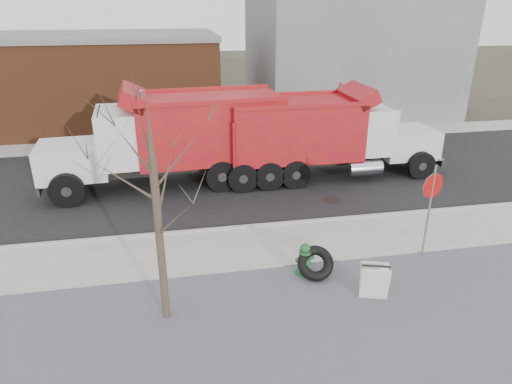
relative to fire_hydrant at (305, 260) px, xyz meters
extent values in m
plane|color=#383328|center=(-0.54, 1.41, -0.43)|extent=(120.00, 120.00, 0.00)
cube|color=gray|center=(-0.54, -2.09, -0.42)|extent=(60.00, 5.00, 0.03)
cube|color=#9E9B93|center=(-0.54, 1.66, -0.40)|extent=(60.00, 2.50, 0.06)
cube|color=#9E9B93|center=(-0.54, 2.96, -0.38)|extent=(60.00, 0.15, 0.11)
cube|color=black|center=(-0.54, 7.71, -0.42)|extent=(60.00, 9.40, 0.02)
cube|color=#9E9B93|center=(-0.54, 13.41, -0.40)|extent=(60.00, 2.00, 0.06)
cube|color=gray|center=(8.46, 19.41, 3.57)|extent=(12.00, 10.00, 8.00)
cube|color=brown|center=(-10.54, 18.41, 2.07)|extent=(20.00, 8.00, 5.00)
cube|color=gray|center=(-10.54, 18.41, 4.72)|extent=(20.20, 8.20, 0.30)
cylinder|color=#382D23|center=(-3.74, -1.19, 1.57)|extent=(0.18, 0.18, 4.00)
cone|color=#382D23|center=(-3.74, -1.19, 4.17)|extent=(0.14, 0.14, 1.20)
cylinder|color=#256132|center=(0.00, 0.01, -0.40)|extent=(0.50, 0.50, 0.07)
cylinder|color=#256132|center=(0.00, 0.01, -0.06)|extent=(0.26, 0.26, 0.68)
cylinder|color=#256132|center=(0.00, 0.01, 0.25)|extent=(0.34, 0.34, 0.06)
sphere|color=#256132|center=(0.00, 0.01, 0.36)|extent=(0.27, 0.27, 0.27)
cylinder|color=#256132|center=(0.00, 0.01, 0.48)|extent=(0.06, 0.06, 0.07)
cylinder|color=#256132|center=(-0.19, -0.03, 0.05)|extent=(0.16, 0.15, 0.13)
cylinder|color=#256132|center=(0.19, 0.05, 0.05)|extent=(0.16, 0.15, 0.13)
cylinder|color=#256132|center=(0.04, -0.18, 0.02)|extent=(0.19, 0.17, 0.17)
torus|color=black|center=(0.24, -0.21, 0.00)|extent=(1.13, 1.03, 0.90)
cylinder|color=gray|center=(3.70, 0.31, 0.98)|extent=(0.06, 0.06, 2.82)
cylinder|color=#B30E0C|center=(3.70, 0.31, 1.78)|extent=(0.74, 0.25, 0.76)
cube|color=white|center=(1.34, -1.53, 0.06)|extent=(0.73, 0.43, 0.94)
cube|color=white|center=(1.40, -1.34, 0.06)|extent=(0.73, 0.43, 0.94)
cube|color=black|center=(1.37, -1.43, 0.53)|extent=(0.67, 0.25, 0.04)
cube|color=black|center=(2.96, 7.23, 0.27)|extent=(9.04, 1.00, 0.23)
cube|color=silver|center=(6.62, 7.26, 0.86)|extent=(2.34, 2.08, 1.16)
cube|color=silver|center=(7.69, 7.27, 0.86)|extent=(0.08, 1.85, 1.06)
cube|color=silver|center=(4.72, 7.25, 1.60)|extent=(1.71, 2.44, 1.90)
cube|color=black|center=(5.47, 7.25, 2.12)|extent=(0.07, 2.11, 0.85)
cube|color=#A91B0E|center=(1.59, 7.22, 1.70)|extent=(5.30, 2.58, 2.32)
cylinder|color=silver|center=(3.86, 8.24, 2.07)|extent=(0.15, 0.15, 2.54)
cylinder|color=black|center=(6.81, 8.40, 0.17)|extent=(1.16, 0.33, 1.16)
cylinder|color=black|center=(6.83, 6.12, 0.17)|extent=(1.16, 0.33, 1.16)
cylinder|color=black|center=(0.31, 8.23, 0.17)|extent=(1.16, 0.33, 1.16)
cylinder|color=black|center=(0.33, 6.20, 0.17)|extent=(1.16, 0.33, 1.16)
cube|color=black|center=(-3.31, 7.41, 0.31)|extent=(9.31, 1.67, 0.25)
cube|color=silver|center=(-7.08, 7.13, 0.95)|extent=(2.65, 2.39, 1.25)
cube|color=silver|center=(-8.15, 7.05, 0.95)|extent=(0.21, 1.98, 1.13)
cube|color=silver|center=(-5.18, 7.27, 1.74)|extent=(2.00, 2.73, 2.04)
cube|color=black|center=(-5.93, 7.22, 2.31)|extent=(0.22, 2.27, 0.91)
cube|color=#A91B0E|center=(-1.84, 7.52, 1.86)|extent=(5.85, 3.13, 2.50)
cylinder|color=silver|center=(-4.26, 6.26, 2.25)|extent=(0.17, 0.17, 2.72)
cylinder|color=black|center=(-7.19, 5.90, 0.21)|extent=(1.27, 0.43, 1.25)
cylinder|color=black|center=(-7.37, 8.34, 0.21)|extent=(1.27, 0.43, 1.25)
cylinder|color=black|center=(-0.40, 6.53, 0.21)|extent=(1.27, 0.43, 1.25)
cylinder|color=black|center=(-0.56, 8.70, 0.21)|extent=(1.27, 0.43, 1.25)
camera|label=1|loc=(-3.30, -10.28, 6.50)|focal=32.00mm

